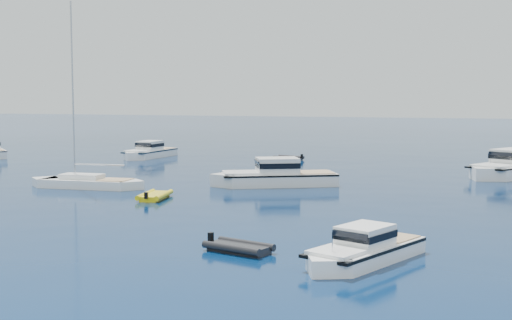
{
  "coord_description": "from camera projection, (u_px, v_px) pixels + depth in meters",
  "views": [
    {
      "loc": [
        14.83,
        -29.95,
        7.48
      ],
      "look_at": [
        -2.66,
        23.02,
        2.2
      ],
      "focal_mm": 48.44,
      "sensor_mm": 36.0,
      "label": 1
    }
  ],
  "objects": [
    {
      "name": "tender_yellow",
      "position": [
        155.0,
        199.0,
        49.77
      ],
      "size": [
        2.68,
        4.14,
        0.95
      ],
      "primitive_type": null,
      "rotation": [
        0.0,
        0.0,
        0.16
      ],
      "color": "yellow",
      "rests_on": "ground"
    },
    {
      "name": "motor_cruiser_centre",
      "position": [
        275.0,
        185.0,
        57.07
      ],
      "size": [
        11.55,
        8.07,
        2.94
      ],
      "primitive_type": null,
      "rotation": [
        0.0,
        0.0,
        2.03
      ],
      "color": "silver",
      "rests_on": "ground"
    },
    {
      "name": "tender_grey_far",
      "position": [
        289.0,
        160.0,
        79.63
      ],
      "size": [
        3.86,
        2.72,
        0.95
      ],
      "primitive_type": null,
      "rotation": [
        0.0,
        0.0,
        1.33
      ],
      "color": "black",
      "rests_on": "ground"
    },
    {
      "name": "motor_cruiser_distant",
      "position": [
        511.0,
        176.0,
        63.42
      ],
      "size": [
        9.55,
        12.41,
        3.21
      ],
      "primitive_type": null,
      "rotation": [
        0.0,
        0.0,
        2.6
      ],
      "color": "white",
      "rests_on": "ground"
    },
    {
      "name": "tender_grey_near",
      "position": [
        239.0,
        252.0,
        32.94
      ],
      "size": [
        3.83,
        2.82,
        0.95
      ],
      "primitive_type": null,
      "rotation": [
        0.0,
        0.0,
        4.42
      ],
      "color": "black",
      "rests_on": "ground"
    },
    {
      "name": "sailboat_mid_l",
      "position": [
        87.0,
        188.0,
        55.8
      ],
      "size": [
        10.67,
        3.36,
        15.48
      ],
      "primitive_type": null,
      "rotation": [
        0.0,
        0.0,
        1.63
      ],
      "color": "white",
      "rests_on": "ground"
    },
    {
      "name": "ground",
      "position": [
        160.0,
        249.0,
        33.64
      ],
      "size": [
        400.0,
        400.0,
        0.0
      ],
      "primitive_type": "plane",
      "color": "navy",
      "rests_on": "ground"
    },
    {
      "name": "motor_cruiser_horizon",
      "position": [
        149.0,
        158.0,
        82.48
      ],
      "size": [
        3.74,
        9.91,
        2.55
      ],
      "primitive_type": null,
      "rotation": [
        0.0,
        0.0,
        3.06
      ],
      "color": "white",
      "rests_on": "ground"
    },
    {
      "name": "motor_cruiser_near",
      "position": [
        363.0,
        262.0,
        30.93
      ],
      "size": [
        5.38,
        8.39,
        2.12
      ],
      "primitive_type": null,
      "rotation": [
        0.0,
        0.0,
        2.75
      ],
      "color": "white",
      "rests_on": "ground"
    }
  ]
}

